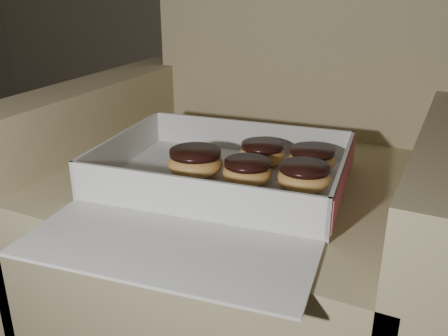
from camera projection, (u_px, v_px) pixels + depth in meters
name	position (u px, v px, depth m)	size (l,w,h in m)	color
armchair	(253.00, 211.00, 1.05)	(0.84, 0.71, 0.88)	#998961
bakery_box	(217.00, 185.00, 0.86)	(0.47, 0.54, 0.07)	silver
donut_a	(195.00, 162.00, 0.90)	(0.10, 0.10, 0.05)	#E7B150
donut_b	(262.00, 153.00, 0.95)	(0.09, 0.09, 0.04)	#E7B150
donut_c	(304.00, 176.00, 0.84)	(0.09, 0.09, 0.05)	#E7B150
donut_d	(247.00, 171.00, 0.87)	(0.09, 0.09, 0.04)	#E7B150
donut_e	(312.00, 159.00, 0.92)	(0.09, 0.09, 0.04)	#E7B150
crumb_a	(262.00, 196.00, 0.82)	(0.01, 0.01, 0.00)	black
crumb_b	(111.00, 193.00, 0.83)	(0.01, 0.01, 0.00)	black
crumb_c	(296.00, 208.00, 0.78)	(0.01, 0.01, 0.00)	black
crumb_d	(187.00, 191.00, 0.84)	(0.01, 0.01, 0.00)	black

